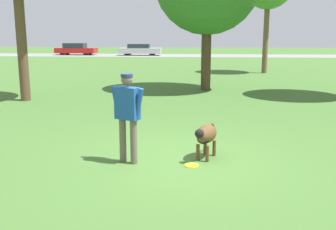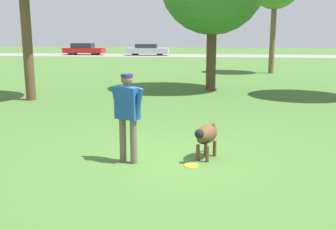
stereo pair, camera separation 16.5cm
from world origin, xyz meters
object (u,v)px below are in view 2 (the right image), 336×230
Objects in this scene: frisbee at (191,166)px; parked_car_silver at (147,50)px; parked_car_red at (84,49)px; person at (127,110)px; dog at (206,135)px.

parked_car_silver is (-6.21, 36.23, 0.62)m from frisbee.
person is at bearing -69.56° from parked_car_red.
person is 38.48m from parked_car_red.
person is 0.38× the size of parked_car_red.
dog is 38.65m from parked_car_red.
dog is at bearing 60.41° from frisbee.
person is at bearing 174.38° from frisbee.
dog reaches higher than frisbee.
frisbee is 0.06× the size of parked_car_red.
dog is 0.22× the size of parked_car_red.
person reaches higher than parked_car_silver.
frisbee is at bearing 20.45° from person.
frisbee is (-0.27, -0.47, -0.47)m from dog.
parked_car_silver is (7.28, -0.36, -0.02)m from parked_car_red.
dog is at bearing -80.66° from parked_car_silver.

